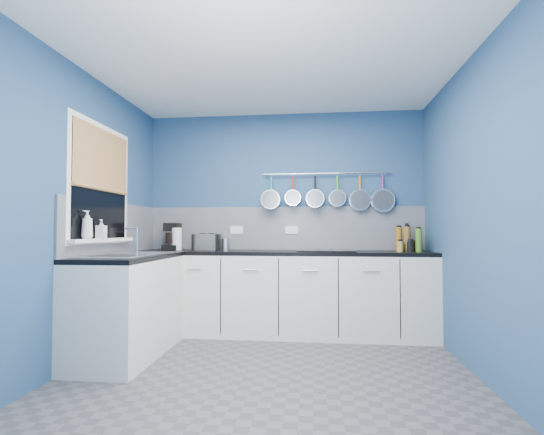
% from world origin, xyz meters
% --- Properties ---
extents(floor, '(3.20, 3.00, 0.02)m').
position_xyz_m(floor, '(0.00, 0.00, -0.01)').
color(floor, '#47474C').
rests_on(floor, ground).
extents(ceiling, '(3.20, 3.00, 0.02)m').
position_xyz_m(ceiling, '(0.00, 0.00, 2.51)').
color(ceiling, white).
rests_on(ceiling, ground).
extents(wall_back, '(3.20, 0.02, 2.50)m').
position_xyz_m(wall_back, '(0.00, 1.51, 1.25)').
color(wall_back, navy).
rests_on(wall_back, ground).
extents(wall_front, '(3.20, 0.02, 2.50)m').
position_xyz_m(wall_front, '(0.00, -1.51, 1.25)').
color(wall_front, navy).
rests_on(wall_front, ground).
extents(wall_left, '(0.02, 3.00, 2.50)m').
position_xyz_m(wall_left, '(-1.61, 0.00, 1.25)').
color(wall_left, navy).
rests_on(wall_left, ground).
extents(wall_right, '(0.02, 3.00, 2.50)m').
position_xyz_m(wall_right, '(1.61, 0.00, 1.25)').
color(wall_right, navy).
rests_on(wall_right, ground).
extents(backsplash_back, '(3.20, 0.02, 0.50)m').
position_xyz_m(backsplash_back, '(0.00, 1.49, 1.15)').
color(backsplash_back, '#9599A5').
rests_on(backsplash_back, wall_back).
extents(backsplash_left, '(0.02, 1.80, 0.50)m').
position_xyz_m(backsplash_left, '(-1.59, 0.60, 1.15)').
color(backsplash_left, '#9599A5').
rests_on(backsplash_left, wall_left).
extents(cabinet_run_back, '(3.20, 0.60, 0.86)m').
position_xyz_m(cabinet_run_back, '(0.00, 1.20, 0.43)').
color(cabinet_run_back, silver).
rests_on(cabinet_run_back, ground).
extents(worktop_back, '(3.20, 0.60, 0.04)m').
position_xyz_m(worktop_back, '(0.00, 1.20, 0.88)').
color(worktop_back, black).
rests_on(worktop_back, cabinet_run_back).
extents(cabinet_run_left, '(0.60, 1.20, 0.86)m').
position_xyz_m(cabinet_run_left, '(-1.30, 0.30, 0.43)').
color(cabinet_run_left, silver).
rests_on(cabinet_run_left, ground).
extents(worktop_left, '(0.60, 1.20, 0.04)m').
position_xyz_m(worktop_left, '(-1.30, 0.30, 0.88)').
color(worktop_left, black).
rests_on(worktop_left, cabinet_run_left).
extents(window_frame, '(0.01, 1.00, 1.10)m').
position_xyz_m(window_frame, '(-1.58, 0.30, 1.55)').
color(window_frame, white).
rests_on(window_frame, wall_left).
extents(window_glass, '(0.01, 0.90, 1.00)m').
position_xyz_m(window_glass, '(-1.57, 0.30, 1.55)').
color(window_glass, black).
rests_on(window_glass, wall_left).
extents(bamboo_blind, '(0.01, 0.90, 0.55)m').
position_xyz_m(bamboo_blind, '(-1.56, 0.30, 1.77)').
color(bamboo_blind, tan).
rests_on(bamboo_blind, wall_left).
extents(window_sill, '(0.10, 0.98, 0.03)m').
position_xyz_m(window_sill, '(-1.55, 0.30, 1.04)').
color(window_sill, white).
rests_on(window_sill, wall_left).
extents(sink_unit, '(0.50, 0.95, 0.01)m').
position_xyz_m(sink_unit, '(-1.30, 0.30, 0.90)').
color(sink_unit, silver).
rests_on(sink_unit, worktop_left).
extents(mixer_tap, '(0.12, 0.08, 0.26)m').
position_xyz_m(mixer_tap, '(-1.14, 0.12, 1.03)').
color(mixer_tap, silver).
rests_on(mixer_tap, worktop_left).
extents(socket_left, '(0.15, 0.01, 0.09)m').
position_xyz_m(socket_left, '(-0.55, 1.48, 1.13)').
color(socket_left, white).
rests_on(socket_left, backsplash_back).
extents(socket_right, '(0.15, 0.01, 0.09)m').
position_xyz_m(socket_right, '(0.10, 1.48, 1.13)').
color(socket_right, white).
rests_on(socket_right, backsplash_back).
extents(pot_rail, '(1.45, 0.02, 0.02)m').
position_xyz_m(pot_rail, '(0.50, 1.45, 1.78)').
color(pot_rail, silver).
rests_on(pot_rail, wall_back).
extents(soap_bottle_a, '(0.11, 0.11, 0.24)m').
position_xyz_m(soap_bottle_a, '(-1.53, 0.02, 1.17)').
color(soap_bottle_a, white).
rests_on(soap_bottle_a, window_sill).
extents(soap_bottle_b, '(0.09, 0.09, 0.17)m').
position_xyz_m(soap_bottle_b, '(-1.53, 0.24, 1.14)').
color(soap_bottle_b, white).
rests_on(soap_bottle_b, window_sill).
extents(paper_towel, '(0.14, 0.14, 0.25)m').
position_xyz_m(paper_towel, '(-1.20, 1.25, 1.03)').
color(paper_towel, white).
rests_on(paper_towel, worktop_back).
extents(coffee_maker, '(0.18, 0.20, 0.31)m').
position_xyz_m(coffee_maker, '(-1.27, 1.28, 1.05)').
color(coffee_maker, black).
rests_on(coffee_maker, worktop_back).
extents(toaster, '(0.31, 0.22, 0.18)m').
position_xyz_m(toaster, '(-0.85, 1.26, 0.99)').
color(toaster, silver).
rests_on(toaster, worktop_back).
extents(canister, '(0.11, 0.11, 0.13)m').
position_xyz_m(canister, '(-0.63, 1.27, 0.97)').
color(canister, silver).
rests_on(canister, worktop_back).
extents(hob, '(0.61, 0.53, 0.01)m').
position_xyz_m(hob, '(0.49, 1.22, 0.91)').
color(hob, black).
rests_on(hob, worktop_back).
extents(pan_0, '(0.23, 0.12, 0.42)m').
position_xyz_m(pan_0, '(-0.13, 1.44, 1.57)').
color(pan_0, silver).
rests_on(pan_0, pot_rail).
extents(pan_1, '(0.19, 0.09, 0.38)m').
position_xyz_m(pan_1, '(0.12, 1.44, 1.59)').
color(pan_1, silver).
rests_on(pan_1, pot_rail).
extents(pan_2, '(0.21, 0.10, 0.40)m').
position_xyz_m(pan_2, '(0.37, 1.44, 1.58)').
color(pan_2, silver).
rests_on(pan_2, pot_rail).
extents(pan_3, '(0.19, 0.06, 0.38)m').
position_xyz_m(pan_3, '(0.63, 1.44, 1.59)').
color(pan_3, silver).
rests_on(pan_3, pot_rail).
extents(pan_4, '(0.24, 0.05, 0.43)m').
position_xyz_m(pan_4, '(0.88, 1.44, 1.57)').
color(pan_4, silver).
rests_on(pan_4, pot_rail).
extents(pan_5, '(0.26, 0.05, 0.45)m').
position_xyz_m(pan_5, '(1.14, 1.44, 1.56)').
color(pan_5, silver).
rests_on(pan_5, pot_rail).
extents(condiment_0, '(0.06, 0.06, 0.10)m').
position_xyz_m(condiment_0, '(1.44, 1.30, 0.95)').
color(condiment_0, black).
rests_on(condiment_0, worktop_back).
extents(condiment_1, '(0.06, 0.06, 0.28)m').
position_xyz_m(condiment_1, '(1.37, 1.34, 1.04)').
color(condiment_1, '#265919').
rests_on(condiment_1, worktop_back).
extents(condiment_2, '(0.07, 0.07, 0.26)m').
position_xyz_m(condiment_2, '(1.28, 1.31, 1.03)').
color(condiment_2, '#8C5914').
rests_on(condiment_2, worktop_back).
extents(condiment_3, '(0.05, 0.05, 0.20)m').
position_xyz_m(condiment_3, '(1.45, 1.24, 1.00)').
color(condiment_3, brown).
rests_on(condiment_3, worktop_back).
extents(condiment_4, '(0.07, 0.07, 0.26)m').
position_xyz_m(condiment_4, '(1.35, 1.23, 1.03)').
color(condiment_4, brown).
rests_on(condiment_4, worktop_back).
extents(condiment_5, '(0.05, 0.05, 0.10)m').
position_xyz_m(condiment_5, '(1.28, 1.21, 0.95)').
color(condiment_5, '#4C190C').
rests_on(condiment_5, worktop_back).
extents(condiment_6, '(0.06, 0.06, 0.24)m').
position_xyz_m(condiment_6, '(1.44, 1.13, 1.02)').
color(condiment_6, '#3F721E').
rests_on(condiment_6, worktop_back).
extents(condiment_7, '(0.07, 0.07, 0.12)m').
position_xyz_m(condiment_7, '(1.36, 1.14, 0.96)').
color(condiment_7, black).
rests_on(condiment_7, worktop_back).
extents(condiment_8, '(0.06, 0.06, 0.11)m').
position_xyz_m(condiment_8, '(1.25, 1.13, 0.96)').
color(condiment_8, olive).
rests_on(condiment_8, worktop_back).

